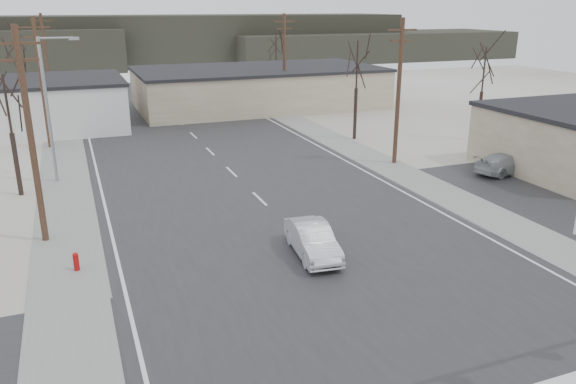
% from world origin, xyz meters
% --- Properties ---
extents(ground, '(140.00, 140.00, 0.00)m').
position_xyz_m(ground, '(0.00, 0.00, 0.00)').
color(ground, silver).
rests_on(ground, ground).
extents(main_road, '(18.00, 110.00, 0.05)m').
position_xyz_m(main_road, '(0.00, 15.00, 0.02)').
color(main_road, '#272729').
rests_on(main_road, ground).
extents(cross_road, '(90.00, 10.00, 0.04)m').
position_xyz_m(cross_road, '(0.00, 0.00, 0.02)').
color(cross_road, '#272729').
rests_on(cross_road, ground).
extents(sidewalk_left, '(3.00, 90.00, 0.06)m').
position_xyz_m(sidewalk_left, '(-10.60, 20.00, 0.03)').
color(sidewalk_left, gray).
rests_on(sidewalk_left, ground).
extents(sidewalk_right, '(3.00, 90.00, 0.06)m').
position_xyz_m(sidewalk_right, '(10.60, 20.00, 0.03)').
color(sidewalk_right, gray).
rests_on(sidewalk_right, ground).
extents(fire_hydrant, '(0.24, 0.24, 0.87)m').
position_xyz_m(fire_hydrant, '(-10.20, 8.00, 0.45)').
color(fire_hydrant, '#A50C0C').
rests_on(fire_hydrant, ground).
extents(building_right_far, '(26.30, 14.30, 4.30)m').
position_xyz_m(building_right_far, '(10.00, 44.00, 2.15)').
color(building_right_far, '#C1AE93').
rests_on(building_right_far, ground).
extents(upole_left_b, '(2.20, 0.30, 10.00)m').
position_xyz_m(upole_left_b, '(-11.50, 12.00, 5.22)').
color(upole_left_b, '#4E3224').
rests_on(upole_left_b, ground).
extents(upole_left_c, '(2.20, 0.30, 10.00)m').
position_xyz_m(upole_left_c, '(-11.50, 32.00, 5.22)').
color(upole_left_c, '#4E3224').
rests_on(upole_left_c, ground).
extents(upole_left_d, '(2.20, 0.30, 10.00)m').
position_xyz_m(upole_left_d, '(-11.50, 52.00, 5.22)').
color(upole_left_d, '#4E3224').
rests_on(upole_left_d, ground).
extents(upole_right_a, '(2.20, 0.30, 10.00)m').
position_xyz_m(upole_right_a, '(11.50, 18.00, 5.22)').
color(upole_right_a, '#4E3224').
rests_on(upole_right_a, ground).
extents(upole_right_b, '(2.20, 0.30, 10.00)m').
position_xyz_m(upole_right_b, '(11.50, 40.00, 5.22)').
color(upole_right_b, '#4E3224').
rests_on(upole_right_b, ground).
extents(streetlight_main, '(2.40, 0.25, 9.00)m').
position_xyz_m(streetlight_main, '(-10.80, 22.00, 5.09)').
color(streetlight_main, gray).
rests_on(streetlight_main, ground).
extents(tree_left_near, '(3.30, 3.30, 7.35)m').
position_xyz_m(tree_left_near, '(-13.00, 20.00, 5.23)').
color(tree_left_near, '#2E211C').
rests_on(tree_left_near, ground).
extents(tree_right_mid, '(3.74, 3.74, 8.33)m').
position_xyz_m(tree_right_mid, '(12.50, 26.00, 5.93)').
color(tree_right_mid, '#2E211C').
rests_on(tree_right_mid, ground).
extents(tree_left_far, '(3.96, 3.96, 8.82)m').
position_xyz_m(tree_left_far, '(-14.00, 46.00, 6.28)').
color(tree_left_far, '#2E211C').
rests_on(tree_left_far, ground).
extents(tree_right_far, '(3.52, 3.52, 7.84)m').
position_xyz_m(tree_right_far, '(15.00, 52.00, 5.58)').
color(tree_right_far, '#2E211C').
rests_on(tree_right_far, ground).
extents(tree_lot, '(3.52, 3.52, 7.84)m').
position_xyz_m(tree_lot, '(22.00, 22.00, 5.58)').
color(tree_lot, '#2E211C').
rests_on(tree_lot, ground).
extents(hill_center, '(80.00, 18.00, 9.00)m').
position_xyz_m(hill_center, '(15.00, 96.00, 4.50)').
color(hill_center, '#333026').
rests_on(hill_center, ground).
extents(hill_right, '(60.00, 18.00, 5.50)m').
position_xyz_m(hill_right, '(50.00, 90.00, 2.75)').
color(hill_right, '#333026').
rests_on(hill_right, ground).
extents(sedan_crossing, '(2.00, 4.56, 1.46)m').
position_xyz_m(sedan_crossing, '(-0.24, 5.80, 0.77)').
color(sedan_crossing, '#AEB3B9').
rests_on(sedan_crossing, main_road).
extents(car_far_a, '(2.85, 5.45, 1.51)m').
position_xyz_m(car_far_a, '(-1.40, 43.17, 0.80)').
color(car_far_a, black).
rests_on(car_far_a, main_road).
extents(car_far_b, '(2.37, 4.06, 1.30)m').
position_xyz_m(car_far_b, '(-5.86, 50.82, 0.69)').
color(car_far_b, black).
rests_on(car_far_b, main_road).
extents(car_parked_silver, '(4.86, 2.48, 1.35)m').
position_xyz_m(car_parked_silver, '(17.04, 13.00, 0.71)').
color(car_parked_silver, '#A3AAAD').
rests_on(car_parked_silver, parking_lot).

